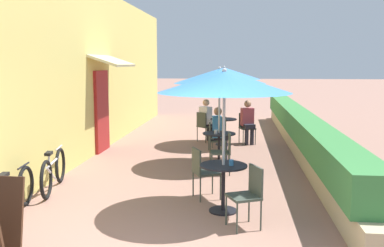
% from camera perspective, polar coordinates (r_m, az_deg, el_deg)
% --- Properties ---
extents(cafe_facade_wall, '(0.98, 14.46, 4.20)m').
position_cam_1_polar(cafe_facade_wall, '(11.89, -11.91, 6.93)').
color(cafe_facade_wall, '#E0CC6B').
rests_on(cafe_facade_wall, ground_plane).
extents(planter_hedge, '(0.60, 13.46, 1.01)m').
position_cam_1_polar(planter_hedge, '(11.59, 14.14, -0.88)').
color(planter_hedge, tan).
rests_on(planter_hedge, ground_plane).
extents(patio_table_near, '(0.73, 0.73, 0.74)m').
position_cam_1_polar(patio_table_near, '(6.65, 4.19, -7.34)').
color(patio_table_near, black).
rests_on(patio_table_near, ground_plane).
extents(patio_umbrella_near, '(2.01, 2.01, 2.22)m').
position_cam_1_polar(patio_umbrella_near, '(6.42, 4.33, 5.53)').
color(patio_umbrella_near, '#B7B7BC').
rests_on(patio_umbrella_near, ground_plane).
extents(cafe_chair_near_left, '(0.53, 0.53, 0.87)m').
position_cam_1_polar(cafe_chair_near_left, '(7.26, 1.40, -6.07)').
color(cafe_chair_near_left, '#384238').
rests_on(cafe_chair_near_left, ground_plane).
extents(cafe_chair_near_right, '(0.53, 0.53, 0.87)m').
position_cam_1_polar(cafe_chair_near_right, '(6.07, 7.55, -8.98)').
color(cafe_chair_near_right, '#384238').
rests_on(cafe_chair_near_right, ground_plane).
extents(coffee_cup_near, '(0.07, 0.07, 0.09)m').
position_cam_1_polar(coffee_cup_near, '(6.55, 5.27, -5.21)').
color(coffee_cup_near, teal).
rests_on(coffee_cup_near, patio_table_near).
extents(patio_table_mid, '(0.73, 0.73, 0.74)m').
position_cam_1_polar(patio_table_mid, '(9.58, 3.62, -2.57)').
color(patio_table_mid, black).
rests_on(patio_table_mid, ground_plane).
extents(patio_umbrella_mid, '(2.01, 2.01, 2.22)m').
position_cam_1_polar(patio_umbrella_mid, '(9.42, 3.70, 6.33)').
color(patio_umbrella_mid, '#B7B7BC').
rests_on(patio_umbrella_mid, ground_plane).
extents(cafe_chair_mid_left, '(0.43, 0.43, 0.87)m').
position_cam_1_polar(cafe_chair_mid_left, '(8.89, 4.31, -3.46)').
color(cafe_chair_mid_left, '#384238').
rests_on(cafe_chair_mid_left, ground_plane).
extents(cafe_chair_mid_right, '(0.43, 0.43, 0.87)m').
position_cam_1_polar(cafe_chair_mid_right, '(10.27, 3.01, -1.89)').
color(cafe_chair_mid_right, '#384238').
rests_on(cafe_chair_mid_right, ground_plane).
extents(seated_patron_mid_right, '(0.43, 0.36, 1.25)m').
position_cam_1_polar(seated_patron_mid_right, '(10.25, 3.64, -0.95)').
color(seated_patron_mid_right, '#23232D').
rests_on(seated_patron_mid_right, ground_plane).
extents(coffee_cup_mid, '(0.07, 0.07, 0.09)m').
position_cam_1_polar(coffee_cup_mid, '(9.43, 3.20, -1.11)').
color(coffee_cup_mid, white).
rests_on(coffee_cup_mid, patio_table_mid).
extents(patio_table_far, '(0.73, 0.73, 0.74)m').
position_cam_1_polar(patio_table_far, '(12.03, 4.21, -0.40)').
color(patio_table_far, black).
rests_on(patio_table_far, ground_plane).
extents(patio_umbrella_far, '(2.01, 2.01, 2.22)m').
position_cam_1_polar(patio_umbrella_far, '(11.91, 4.29, 6.68)').
color(patio_umbrella_far, '#B7B7BC').
rests_on(patio_umbrella_far, ground_plane).
extents(cafe_chair_far_left, '(0.51, 0.51, 0.87)m').
position_cam_1_polar(cafe_chair_far_left, '(12.32, 7.27, -0.28)').
color(cafe_chair_far_left, '#384238').
rests_on(cafe_chair_far_left, ground_plane).
extents(seated_patron_far_left, '(0.43, 0.48, 1.25)m').
position_cam_1_polar(seated_patron_far_left, '(12.19, 7.46, 0.44)').
color(seated_patron_far_left, '#23232D').
rests_on(seated_patron_far_left, ground_plane).
extents(cafe_chair_far_right, '(0.56, 0.56, 0.87)m').
position_cam_1_polar(cafe_chair_far_right, '(12.47, 1.62, -0.11)').
color(cafe_chair_far_right, '#384238').
rests_on(cafe_chair_far_right, ground_plane).
extents(seated_patron_far_right, '(0.50, 0.51, 1.25)m').
position_cam_1_polar(seated_patron_far_right, '(12.53, 1.99, 0.71)').
color(seated_patron_far_right, '#23232D').
rests_on(seated_patron_far_right, ground_plane).
extents(cafe_chair_far_back, '(0.47, 0.47, 0.87)m').
position_cam_1_polar(cafe_chair_far_back, '(11.34, 3.74, -0.95)').
color(cafe_chair_far_back, '#384238').
rests_on(cafe_chair_far_back, ground_plane).
extents(coffee_cup_far, '(0.07, 0.07, 0.09)m').
position_cam_1_polar(coffee_cup_far, '(11.95, 3.81, 0.82)').
color(coffee_cup_far, white).
rests_on(coffee_cup_far, patio_table_far).
extents(bicycle_leaning, '(0.27, 1.68, 0.74)m').
position_cam_1_polar(bicycle_leaning, '(6.99, -22.81, -8.75)').
color(bicycle_leaning, black).
rests_on(bicycle_leaning, ground_plane).
extents(bicycle_second, '(0.37, 1.69, 0.76)m').
position_cam_1_polar(bicycle_second, '(8.16, -17.97, -6.07)').
color(bicycle_second, black).
rests_on(bicycle_second, ground_plane).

